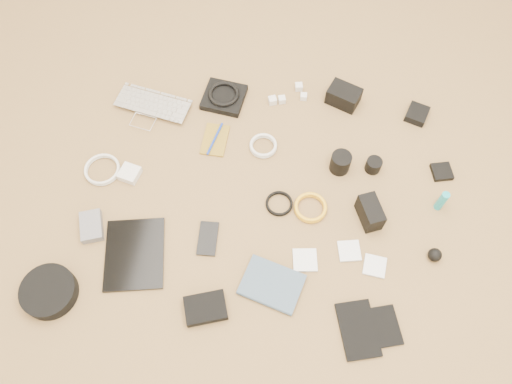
# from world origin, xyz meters

# --- Properties ---
(laptop) EXTENTS (0.33, 0.26, 0.02)m
(laptop) POSITION_xyz_m (-0.47, 0.32, 0.01)
(laptop) COLOR silver
(laptop) RESTS_ON ground
(headphone_pouch) EXTENTS (0.18, 0.17, 0.03)m
(headphone_pouch) POSITION_xyz_m (-0.19, 0.43, 0.01)
(headphone_pouch) COLOR black
(headphone_pouch) RESTS_ON ground
(headphones) EXTENTS (0.13, 0.13, 0.02)m
(headphones) POSITION_xyz_m (-0.19, 0.43, 0.04)
(headphones) COLOR black
(headphones) RESTS_ON headphone_pouch
(charger_a) EXTENTS (0.04, 0.04, 0.03)m
(charger_a) POSITION_xyz_m (0.01, 0.44, 0.01)
(charger_a) COLOR silver
(charger_a) RESTS_ON ground
(charger_b) EXTENTS (0.03, 0.03, 0.03)m
(charger_b) POSITION_xyz_m (0.05, 0.45, 0.01)
(charger_b) COLOR silver
(charger_b) RESTS_ON ground
(charger_c) EXTENTS (0.03, 0.03, 0.03)m
(charger_c) POSITION_xyz_m (0.11, 0.53, 0.01)
(charger_c) COLOR silver
(charger_c) RESTS_ON ground
(charger_d) EXTENTS (0.03, 0.03, 0.02)m
(charger_d) POSITION_xyz_m (0.14, 0.48, 0.01)
(charger_d) COLOR silver
(charger_d) RESTS_ON ground
(dslr_camera) EXTENTS (0.15, 0.13, 0.07)m
(dslr_camera) POSITION_xyz_m (0.30, 0.49, 0.04)
(dslr_camera) COLOR black
(dslr_camera) RESTS_ON ground
(lens_pouch) EXTENTS (0.10, 0.11, 0.03)m
(lens_pouch) POSITION_xyz_m (0.60, 0.46, 0.02)
(lens_pouch) COLOR black
(lens_pouch) RESTS_ON ground
(notebook_olive) EXTENTS (0.10, 0.15, 0.01)m
(notebook_olive) POSITION_xyz_m (-0.19, 0.23, 0.00)
(notebook_olive) COLOR olive
(notebook_olive) RESTS_ON ground
(pen_blue) EXTENTS (0.04, 0.15, 0.01)m
(pen_blue) POSITION_xyz_m (-0.19, 0.23, 0.01)
(pen_blue) COLOR #132EA0
(pen_blue) RESTS_ON notebook_olive
(cable_white_a) EXTENTS (0.14, 0.14, 0.01)m
(cable_white_a) POSITION_xyz_m (0.00, 0.22, 0.01)
(cable_white_a) COLOR silver
(cable_white_a) RESTS_ON ground
(lens_a) EXTENTS (0.08, 0.08, 0.08)m
(lens_a) POSITION_xyz_m (0.30, 0.17, 0.04)
(lens_a) COLOR black
(lens_a) RESTS_ON ground
(lens_b) EXTENTS (0.08, 0.08, 0.05)m
(lens_b) POSITION_xyz_m (0.43, 0.18, 0.03)
(lens_b) COLOR black
(lens_b) RESTS_ON ground
(card_reader) EXTENTS (0.09, 0.09, 0.02)m
(card_reader) POSITION_xyz_m (0.69, 0.20, 0.01)
(card_reader) COLOR black
(card_reader) RESTS_ON ground
(power_brick) EXTENTS (0.08, 0.08, 0.03)m
(power_brick) POSITION_xyz_m (-0.48, 0.03, 0.02)
(power_brick) COLOR silver
(power_brick) RESTS_ON ground
(cable_white_b) EXTENTS (0.16, 0.16, 0.01)m
(cable_white_b) POSITION_xyz_m (-0.58, 0.03, 0.01)
(cable_white_b) COLOR silver
(cable_white_b) RESTS_ON ground
(cable_black) EXTENTS (0.10, 0.10, 0.01)m
(cable_black) POSITION_xyz_m (0.09, -0.02, 0.00)
(cable_black) COLOR black
(cable_black) RESTS_ON ground
(cable_yellow) EXTENTS (0.13, 0.13, 0.01)m
(cable_yellow) POSITION_xyz_m (0.21, -0.02, 0.01)
(cable_yellow) COLOR gold
(cable_yellow) RESTS_ON ground
(flash) EXTENTS (0.10, 0.13, 0.09)m
(flash) POSITION_xyz_m (0.42, -0.02, 0.04)
(flash) COLOR black
(flash) RESTS_ON ground
(lens_cleaner) EXTENTS (0.03, 0.03, 0.10)m
(lens_cleaner) POSITION_xyz_m (0.67, 0.06, 0.05)
(lens_cleaner) COLOR teal
(lens_cleaner) RESTS_ON ground
(battery_charger) EXTENTS (0.11, 0.13, 0.03)m
(battery_charger) POSITION_xyz_m (-0.56, -0.20, 0.02)
(battery_charger) COLOR slate
(battery_charger) RESTS_ON ground
(tablet) EXTENTS (0.25, 0.30, 0.01)m
(tablet) POSITION_xyz_m (-0.38, -0.28, 0.01)
(tablet) COLOR black
(tablet) RESTS_ON ground
(phone) EXTENTS (0.07, 0.13, 0.01)m
(phone) POSITION_xyz_m (-0.14, -0.19, 0.00)
(phone) COLOR black
(phone) RESTS_ON ground
(filter_case_left) EXTENTS (0.09, 0.09, 0.01)m
(filter_case_left) POSITION_xyz_m (0.21, -0.22, 0.01)
(filter_case_left) COLOR silver
(filter_case_left) RESTS_ON ground
(filter_case_mid) EXTENTS (0.09, 0.09, 0.01)m
(filter_case_mid) POSITION_xyz_m (0.36, -0.16, 0.01)
(filter_case_mid) COLOR silver
(filter_case_mid) RESTS_ON ground
(filter_case_right) EXTENTS (0.08, 0.08, 0.01)m
(filter_case_right) POSITION_xyz_m (0.45, -0.21, 0.01)
(filter_case_right) COLOR silver
(filter_case_right) RESTS_ON ground
(air_blower) EXTENTS (0.06, 0.06, 0.05)m
(air_blower) POSITION_xyz_m (0.65, -0.14, 0.02)
(air_blower) COLOR black
(air_blower) RESTS_ON ground
(headphone_case) EXTENTS (0.22, 0.22, 0.05)m
(headphone_case) POSITION_xyz_m (-0.62, -0.45, 0.03)
(headphone_case) COLOR black
(headphone_case) RESTS_ON ground
(drive_case) EXTENTS (0.16, 0.14, 0.03)m
(drive_case) POSITION_xyz_m (-0.10, -0.43, 0.02)
(drive_case) COLOR black
(drive_case) RESTS_ON ground
(paperback) EXTENTS (0.23, 0.19, 0.02)m
(paperback) POSITION_xyz_m (0.09, -0.39, 0.01)
(paperback) COLOR #3C5066
(paperback) RESTS_ON ground
(notebook_black_a) EXTENTS (0.16, 0.21, 0.01)m
(notebook_black_a) POSITION_xyz_m (0.40, -0.43, 0.01)
(notebook_black_a) COLOR black
(notebook_black_a) RESTS_ON ground
(notebook_black_b) EXTENTS (0.12, 0.15, 0.01)m
(notebook_black_b) POSITION_xyz_m (0.49, -0.41, 0.01)
(notebook_black_b) COLOR black
(notebook_black_b) RESTS_ON ground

